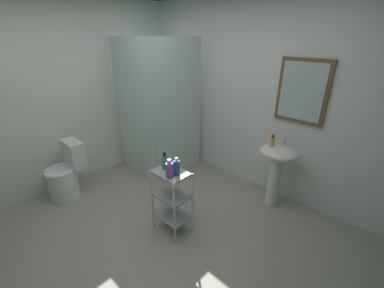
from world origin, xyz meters
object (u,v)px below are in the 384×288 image
at_px(pedestal_sink, 277,165).
at_px(shampoo_bottle_blue, 177,167).
at_px(hand_soap_bottle, 272,141).
at_px(conditioner_bottle_purple, 170,169).
at_px(body_wash_bottle_green, 165,162).
at_px(rinse_cup, 173,166).
at_px(storage_cart, 172,197).
at_px(toilet, 66,176).
at_px(shower_stall, 160,141).

distance_m(pedestal_sink, shampoo_bottle_blue, 1.30).
bearing_deg(hand_soap_bottle, conditioner_bottle_purple, -110.51).
bearing_deg(shampoo_bottle_blue, pedestal_sink, 66.08).
relative_size(body_wash_bottle_green, shampoo_bottle_blue, 0.99).
distance_m(shampoo_bottle_blue, rinse_cup, 0.11).
xyz_separation_m(hand_soap_bottle, rinse_cup, (-0.53, -1.10, -0.08)).
xyz_separation_m(body_wash_bottle_green, rinse_cup, (0.08, 0.04, -0.03)).
relative_size(storage_cart, shampoo_bottle_blue, 3.89).
bearing_deg(body_wash_bottle_green, rinse_cup, 26.88).
height_order(toilet, storage_cart, toilet).
height_order(body_wash_bottle_green, shampoo_bottle_blue, shampoo_bottle_blue).
height_order(pedestal_sink, rinse_cup, rinse_cup).
bearing_deg(shampoo_bottle_blue, rinse_cup, 157.84).
height_order(pedestal_sink, storage_cart, pedestal_sink).
bearing_deg(conditioner_bottle_purple, shampoo_bottle_blue, 73.11).
height_order(shower_stall, pedestal_sink, shower_stall).
relative_size(conditioner_bottle_purple, rinse_cup, 1.91).
distance_m(toilet, body_wash_bottle_green, 1.58).
relative_size(toilet, hand_soap_bottle, 5.34).
distance_m(shower_stall, storage_cart, 1.45).
relative_size(storage_cart, conditioner_bottle_purple, 3.84).
bearing_deg(toilet, pedestal_sink, 39.49).
relative_size(toilet, conditioner_bottle_purple, 3.95).
bearing_deg(shampoo_bottle_blue, toilet, -160.55).
relative_size(shower_stall, conditioner_bottle_purple, 10.39).
bearing_deg(toilet, shampoo_bottle_blue, 19.45).
distance_m(shampoo_bottle_blue, conditioner_bottle_purple, 0.08).
xyz_separation_m(storage_cart, conditioner_bottle_purple, (0.06, -0.07, 0.39)).
height_order(shower_stall, body_wash_bottle_green, shower_stall).
bearing_deg(shampoo_bottle_blue, body_wash_bottle_green, -179.37).
relative_size(pedestal_sink, toilet, 1.07).
bearing_deg(shower_stall, rinse_cup, -33.68).
relative_size(shower_stall, hand_soap_bottle, 14.05).
bearing_deg(toilet, hand_soap_bottle, 40.22).
relative_size(pedestal_sink, shampoo_bottle_blue, 4.26).
bearing_deg(storage_cart, pedestal_sink, 62.96).
bearing_deg(rinse_cup, shampoo_bottle_blue, -22.16).
distance_m(pedestal_sink, storage_cart, 1.33).
relative_size(pedestal_sink, storage_cart, 1.09).
height_order(toilet, hand_soap_bottle, hand_soap_bottle).
bearing_deg(toilet, conditioner_bottle_purple, 17.22).
distance_m(shower_stall, pedestal_sink, 1.83).
bearing_deg(storage_cart, rinse_cup, 107.88).
bearing_deg(pedestal_sink, shampoo_bottle_blue, -113.92).
distance_m(storage_cart, hand_soap_bottle, 1.33).
relative_size(shower_stall, rinse_cup, 19.85).
distance_m(pedestal_sink, body_wash_bottle_green, 1.38).
bearing_deg(rinse_cup, toilet, -158.01).
bearing_deg(pedestal_sink, shower_stall, -169.22).
xyz_separation_m(toilet, hand_soap_bottle, (2.00, 1.69, 0.56)).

